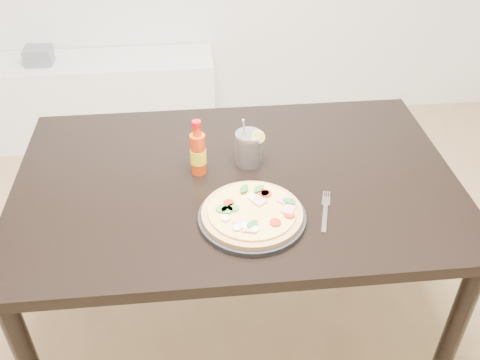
{
  "coord_description": "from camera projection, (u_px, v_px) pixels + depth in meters",
  "views": [
    {
      "loc": [
        -0.23,
        -0.79,
        1.77
      ],
      "look_at": [
        -0.1,
        0.45,
        0.83
      ],
      "focal_mm": 40.0,
      "sensor_mm": 36.0,
      "label": 1
    }
  ],
  "objects": [
    {
      "name": "plate",
      "position": [
        252.0,
        217.0,
        1.53
      ],
      "size": [
        0.31,
        0.31,
        0.02
      ],
      "primitive_type": "cylinder",
      "color": "black",
      "rests_on": "dining_table"
    },
    {
      "name": "cd_stack",
      "position": [
        39.0,
        56.0,
        2.92
      ],
      "size": [
        0.14,
        0.12,
        0.09
      ],
      "color": "slate",
      "rests_on": "media_console"
    },
    {
      "name": "hot_sauce_bottle",
      "position": [
        198.0,
        153.0,
        1.68
      ],
      "size": [
        0.06,
        0.06,
        0.19
      ],
      "rotation": [
        0.0,
        0.0,
        -0.17
      ],
      "color": "red",
      "rests_on": "dining_table"
    },
    {
      "name": "fork",
      "position": [
        325.0,
        210.0,
        1.57
      ],
      "size": [
        0.07,
        0.19,
        0.0
      ],
      "rotation": [
        0.0,
        0.0,
        -0.28
      ],
      "color": "silver",
      "rests_on": "dining_table"
    },
    {
      "name": "cola_cup",
      "position": [
        249.0,
        149.0,
        1.73
      ],
      "size": [
        0.09,
        0.09,
        0.18
      ],
      "rotation": [
        0.0,
        0.0,
        0.35
      ],
      "color": "black",
      "rests_on": "dining_table"
    },
    {
      "name": "dining_table",
      "position": [
        236.0,
        198.0,
        1.75
      ],
      "size": [
        1.4,
        0.9,
        0.75
      ],
      "color": "black",
      "rests_on": "ground"
    },
    {
      "name": "pizza",
      "position": [
        252.0,
        213.0,
        1.52
      ],
      "size": [
        0.29,
        0.29,
        0.03
      ],
      "color": "#B37850",
      "rests_on": "plate"
    },
    {
      "name": "media_console",
      "position": [
        95.0,
        100.0,
        3.14
      ],
      "size": [
        1.4,
        0.34,
        0.5
      ],
      "primitive_type": "cube",
      "color": "white",
      "rests_on": "ground"
    }
  ]
}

